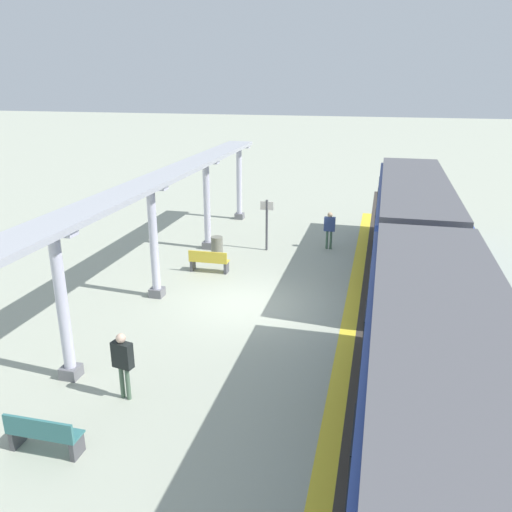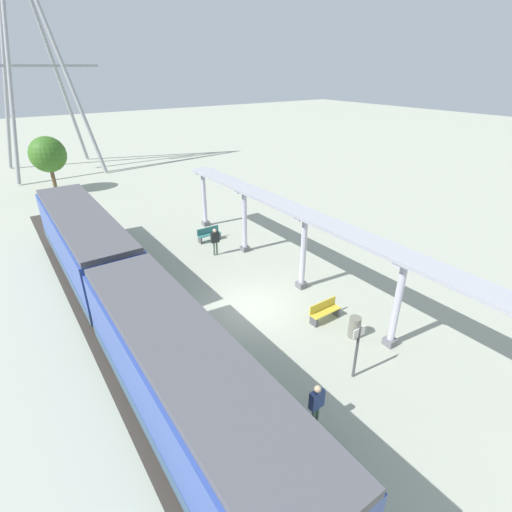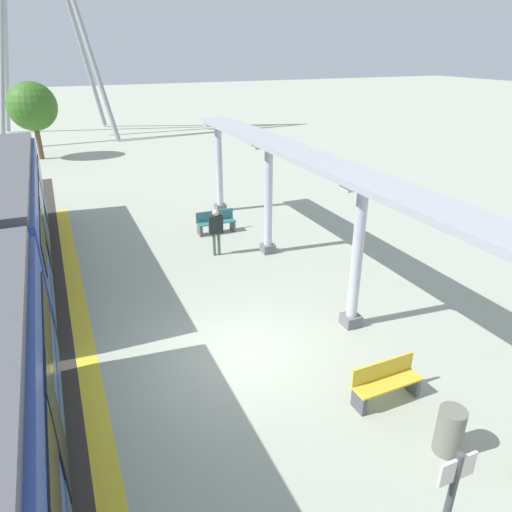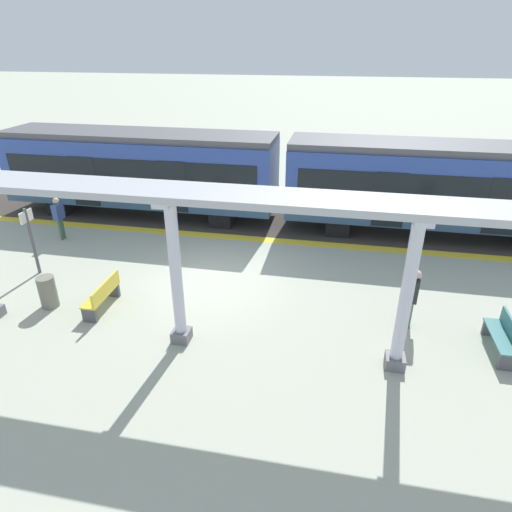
{
  "view_description": "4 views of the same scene",
  "coord_description": "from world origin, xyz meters",
  "px_view_note": "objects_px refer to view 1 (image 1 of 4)",
  "views": [
    {
      "loc": [
        -3.96,
        15.05,
        7.04
      ],
      "look_at": [
        -0.31,
        0.05,
        1.72
      ],
      "focal_mm": 36.46,
      "sensor_mm": 36.0,
      "label": 1
    },
    {
      "loc": [
        -8.16,
        -12.28,
        9.99
      ],
      "look_at": [
        1.19,
        1.27,
        1.82
      ],
      "focal_mm": 26.95,
      "sensor_mm": 36.0,
      "label": 2
    },
    {
      "loc": [
        -3.29,
        -8.48,
        6.67
      ],
      "look_at": [
        0.94,
        1.24,
        1.9
      ],
      "focal_mm": 32.77,
      "sensor_mm": 36.0,
      "label": 3
    },
    {
      "loc": [
        11.58,
        3.64,
        6.8
      ],
      "look_at": [
        1.0,
        1.57,
        1.47
      ],
      "focal_mm": 30.79,
      "sensor_mm": 36.0,
      "label": 4
    }
  ],
  "objects_px": {
    "bench_near_end": "(43,434)",
    "passenger_by_the_benches": "(123,358)",
    "canopy_pillar_second": "(207,205)",
    "train_far_carriage": "(439,413)",
    "bench_mid_platform": "(209,261)",
    "canopy_pillar_nearest": "(239,182)",
    "canopy_pillar_third": "(154,242)",
    "trash_bin": "(217,248)",
    "passenger_waiting_near_edge": "(330,226)",
    "canopy_pillar_fourth": "(62,306)",
    "platform_info_sign": "(267,220)",
    "train_near_carriage": "(411,225)"
  },
  "relations": [
    {
      "from": "bench_near_end",
      "to": "passenger_by_the_benches",
      "type": "xyz_separation_m",
      "value": [
        -0.68,
        -2.08,
        0.59
      ]
    },
    {
      "from": "canopy_pillar_second",
      "to": "train_far_carriage",
      "type": "bearing_deg",
      "value": 123.34
    },
    {
      "from": "canopy_pillar_second",
      "to": "passenger_by_the_benches",
      "type": "xyz_separation_m",
      "value": [
        -1.73,
        11.04,
        -0.89
      ]
    },
    {
      "from": "bench_near_end",
      "to": "bench_mid_platform",
      "type": "xyz_separation_m",
      "value": [
        0.08,
        -10.36,
        0.0
      ]
    },
    {
      "from": "train_far_carriage",
      "to": "bench_near_end",
      "type": "distance_m",
      "value": 7.41
    },
    {
      "from": "canopy_pillar_nearest",
      "to": "canopy_pillar_third",
      "type": "xyz_separation_m",
      "value": [
        0.0,
        10.51,
        0.0
      ]
    },
    {
      "from": "passenger_by_the_benches",
      "to": "trash_bin",
      "type": "bearing_deg",
      "value": -84.54
    },
    {
      "from": "bench_mid_platform",
      "to": "passenger_waiting_near_edge",
      "type": "height_order",
      "value": "passenger_waiting_near_edge"
    },
    {
      "from": "train_far_carriage",
      "to": "canopy_pillar_third",
      "type": "distance_m",
      "value": 11.03
    },
    {
      "from": "bench_mid_platform",
      "to": "trash_bin",
      "type": "bearing_deg",
      "value": -83.62
    },
    {
      "from": "passenger_waiting_near_edge",
      "to": "canopy_pillar_fourth",
      "type": "bearing_deg",
      "value": 66.52
    },
    {
      "from": "train_far_carriage",
      "to": "bench_mid_platform",
      "type": "distance_m",
      "value": 12.38
    },
    {
      "from": "canopy_pillar_nearest",
      "to": "bench_mid_platform",
      "type": "relative_size",
      "value": 2.53
    },
    {
      "from": "canopy_pillar_third",
      "to": "bench_near_end",
      "type": "relative_size",
      "value": 2.54
    },
    {
      "from": "train_far_carriage",
      "to": "canopy_pillar_fourth",
      "type": "bearing_deg",
      "value": -14.05
    },
    {
      "from": "train_far_carriage",
      "to": "canopy_pillar_second",
      "type": "distance_m",
      "value": 15.12
    },
    {
      "from": "platform_info_sign",
      "to": "train_near_carriage",
      "type": "bearing_deg",
      "value": 168.79
    },
    {
      "from": "train_near_carriage",
      "to": "passenger_waiting_near_edge",
      "type": "bearing_deg",
      "value": -31.04
    },
    {
      "from": "canopy_pillar_nearest",
      "to": "platform_info_sign",
      "type": "height_order",
      "value": "canopy_pillar_nearest"
    },
    {
      "from": "canopy_pillar_second",
      "to": "platform_info_sign",
      "type": "distance_m",
      "value": 2.61
    },
    {
      "from": "canopy_pillar_second",
      "to": "canopy_pillar_fourth",
      "type": "bearing_deg",
      "value": 90.0
    },
    {
      "from": "bench_near_end",
      "to": "passenger_by_the_benches",
      "type": "distance_m",
      "value": 2.27
    },
    {
      "from": "canopy_pillar_third",
      "to": "passenger_by_the_benches",
      "type": "xyz_separation_m",
      "value": [
        -1.73,
        5.66,
        -0.89
      ]
    },
    {
      "from": "bench_near_end",
      "to": "passenger_waiting_near_edge",
      "type": "xyz_separation_m",
      "value": [
        -4.04,
        -14.29,
        0.58
      ]
    },
    {
      "from": "trash_bin",
      "to": "passenger_by_the_benches",
      "type": "bearing_deg",
      "value": 95.46
    },
    {
      "from": "train_near_carriage",
      "to": "train_far_carriage",
      "type": "height_order",
      "value": "same"
    },
    {
      "from": "canopy_pillar_third",
      "to": "platform_info_sign",
      "type": "height_order",
      "value": "canopy_pillar_third"
    },
    {
      "from": "bench_mid_platform",
      "to": "trash_bin",
      "type": "distance_m",
      "value": 1.59
    },
    {
      "from": "canopy_pillar_third",
      "to": "passenger_waiting_near_edge",
      "type": "height_order",
      "value": "canopy_pillar_third"
    },
    {
      "from": "train_far_carriage",
      "to": "platform_info_sign",
      "type": "xyz_separation_m",
      "value": [
        5.8,
        -13.01,
        -0.5
      ]
    },
    {
      "from": "platform_info_sign",
      "to": "bench_mid_platform",
      "type": "bearing_deg",
      "value": 63.75
    },
    {
      "from": "train_near_carriage",
      "to": "canopy_pillar_nearest",
      "type": "bearing_deg",
      "value": -35.36
    },
    {
      "from": "train_near_carriage",
      "to": "bench_mid_platform",
      "type": "xyz_separation_m",
      "value": [
        7.34,
        1.99,
        -1.38
      ]
    },
    {
      "from": "canopy_pillar_nearest",
      "to": "bench_near_end",
      "type": "xyz_separation_m",
      "value": [
        -1.05,
        18.25,
        -1.49
      ]
    },
    {
      "from": "canopy_pillar_fourth",
      "to": "canopy_pillar_third",
      "type": "bearing_deg",
      "value": -90.0
    },
    {
      "from": "canopy_pillar_nearest",
      "to": "train_near_carriage",
      "type": "bearing_deg",
      "value": 144.64
    },
    {
      "from": "canopy_pillar_third",
      "to": "platform_info_sign",
      "type": "bearing_deg",
      "value": -113.58
    },
    {
      "from": "canopy_pillar_third",
      "to": "bench_mid_platform",
      "type": "bearing_deg",
      "value": -110.23
    },
    {
      "from": "canopy_pillar_second",
      "to": "passenger_waiting_near_edge",
      "type": "relative_size",
      "value": 2.33
    },
    {
      "from": "bench_near_end",
      "to": "canopy_pillar_third",
      "type": "bearing_deg",
      "value": -82.28
    },
    {
      "from": "canopy_pillar_third",
      "to": "passenger_waiting_near_edge",
      "type": "xyz_separation_m",
      "value": [
        -5.09,
        -6.55,
        -0.91
      ]
    },
    {
      "from": "train_near_carriage",
      "to": "platform_info_sign",
      "type": "height_order",
      "value": "train_near_carriage"
    },
    {
      "from": "train_near_carriage",
      "to": "canopy_pillar_third",
      "type": "bearing_deg",
      "value": 29.03
    },
    {
      "from": "canopy_pillar_second",
      "to": "passenger_waiting_near_edge",
      "type": "height_order",
      "value": "canopy_pillar_second"
    },
    {
      "from": "platform_info_sign",
      "to": "canopy_pillar_third",
      "type": "bearing_deg",
      "value": 66.42
    },
    {
      "from": "canopy_pillar_nearest",
      "to": "canopy_pillar_second",
      "type": "height_order",
      "value": "same"
    },
    {
      "from": "bench_near_end",
      "to": "train_near_carriage",
      "type": "bearing_deg",
      "value": -120.45
    },
    {
      "from": "canopy_pillar_fourth",
      "to": "platform_info_sign",
      "type": "height_order",
      "value": "canopy_pillar_fourth"
    },
    {
      "from": "passenger_waiting_near_edge",
      "to": "passenger_by_the_benches",
      "type": "bearing_deg",
      "value": 74.62
    },
    {
      "from": "passenger_by_the_benches",
      "to": "canopy_pillar_third",
      "type": "bearing_deg",
      "value": -72.98
    }
  ]
}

